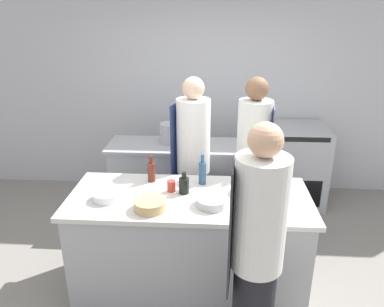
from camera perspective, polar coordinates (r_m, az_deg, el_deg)
ground_plane at (r=3.69m, az=-0.36°, el=-19.28°), size 16.00×16.00×0.00m
wall_back at (r=5.03m, az=1.27°, el=9.85°), size 8.00×0.06×2.80m
prep_counter at (r=3.41m, az=-0.37°, el=-13.37°), size 2.04×0.85×0.92m
pass_counter at (r=4.51m, az=-1.92°, el=-4.12°), size 1.65×0.58×0.92m
oven_range at (r=4.99m, az=14.50°, el=-1.67°), size 0.88×0.73×1.02m
chef_at_prep_near at (r=2.54m, az=9.77°, el=-14.97°), size 0.36×0.35×1.81m
chef_at_stove at (r=3.82m, az=9.21°, el=-1.80°), size 0.36×0.34×1.81m
chef_at_pass_far at (r=3.85m, az=0.14°, el=-1.49°), size 0.39×0.38×1.80m
bottle_olive_oil at (r=3.34m, az=1.59°, el=-2.88°), size 0.07×0.07×0.28m
bottle_vinegar at (r=3.10m, az=12.88°, el=-5.83°), size 0.08×0.08×0.24m
bottle_wine at (r=3.39m, az=11.29°, el=-3.21°), size 0.07×0.07×0.25m
bottle_cooking_oil at (r=3.41m, az=-6.21°, el=-2.71°), size 0.07×0.07×0.25m
bottle_sauce at (r=3.19m, az=-1.24°, el=-4.80°), size 0.09×0.09×0.19m
bowl_mixing_large at (r=3.24m, az=8.22°, el=-5.53°), size 0.24×0.24×0.06m
bowl_prep_small at (r=2.98m, az=-6.38°, el=-7.76°), size 0.26×0.26×0.08m
bowl_ceramic_blue at (r=3.02m, az=3.03°, el=-7.34°), size 0.26×0.26×0.07m
bowl_wooden_salad at (r=3.18m, az=-12.86°, el=-6.31°), size 0.23×0.23×0.07m
cup at (r=3.23m, az=-3.17°, el=-4.98°), size 0.07×0.07×0.10m
stockpot at (r=4.36m, az=-3.41°, el=3.08°), size 0.23×0.23×0.24m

